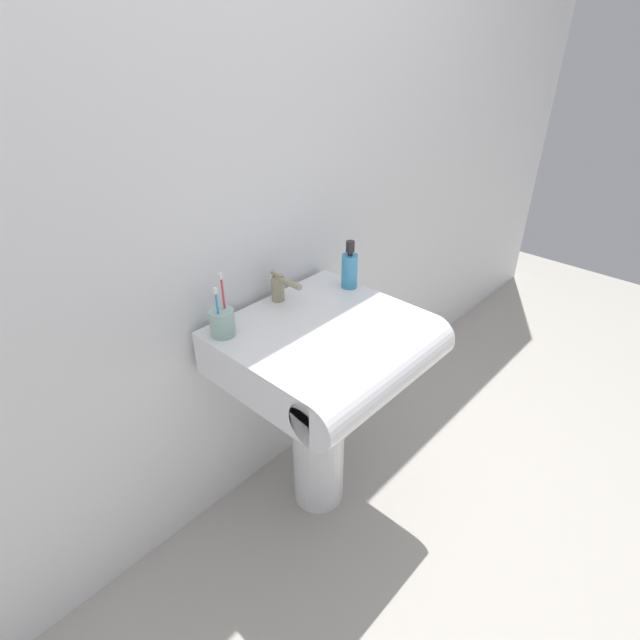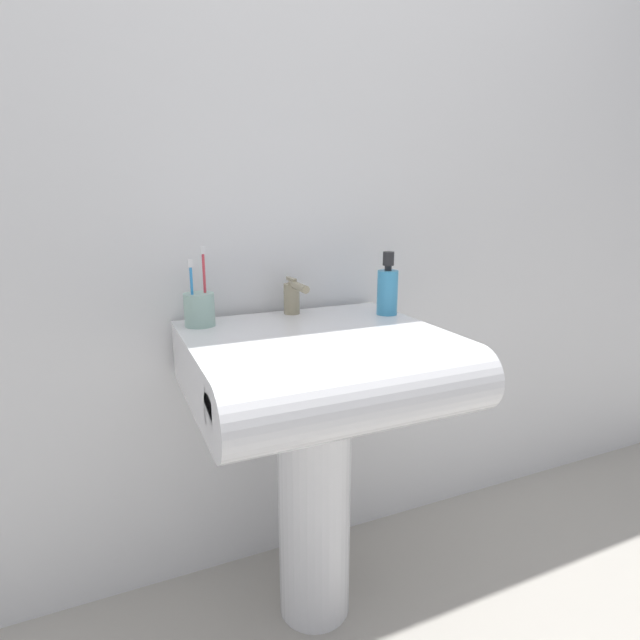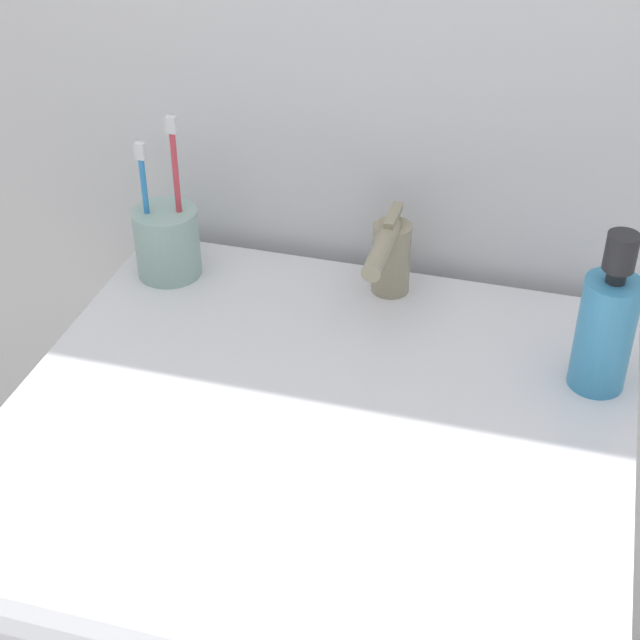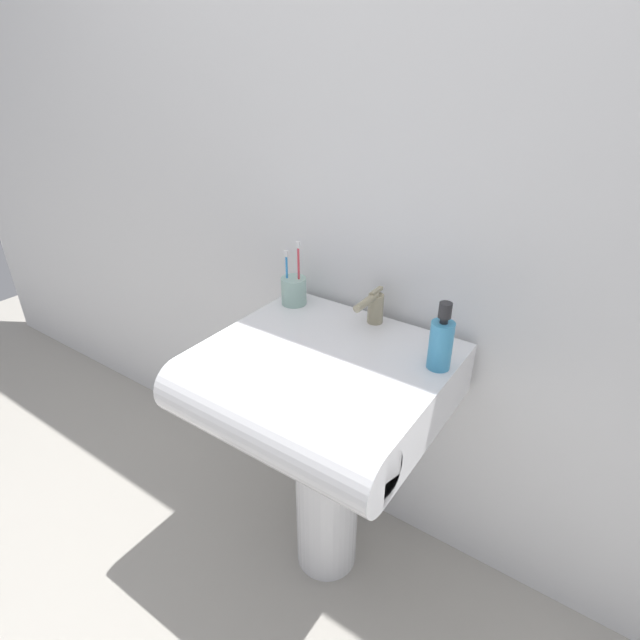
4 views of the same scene
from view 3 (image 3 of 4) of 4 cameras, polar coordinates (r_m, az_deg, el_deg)
sink_basin at (r=1.04m, az=-0.59°, el=-9.63°), size 0.63×0.60×0.16m
faucet at (r=1.16m, az=4.06°, el=3.79°), size 0.05×0.14×0.11m
toothbrush_cup at (r=1.22m, az=-8.88°, el=4.58°), size 0.08×0.08×0.21m
soap_bottle at (r=1.04m, az=16.30°, el=-0.40°), size 0.06×0.06×0.18m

